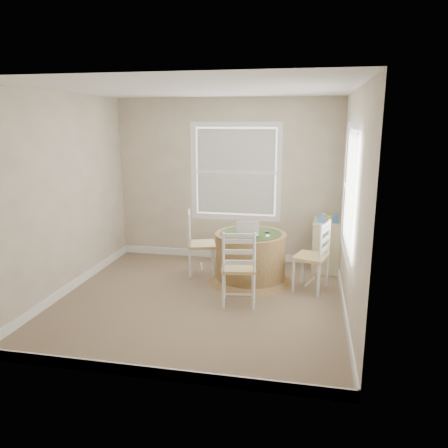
% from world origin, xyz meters
% --- Properties ---
extents(room, '(3.64, 3.64, 2.64)m').
position_xyz_m(room, '(0.17, 0.16, 1.30)').
color(room, '#7D654F').
rests_on(room, ground).
extents(round_table, '(1.18, 1.18, 0.71)m').
position_xyz_m(round_table, '(0.54, 0.80, 0.39)').
color(round_table, '#A27B48').
rests_on(round_table, ground).
extents(chair_left, '(0.50, 0.52, 0.95)m').
position_xyz_m(chair_left, '(-0.21, 0.93, 0.47)').
color(chair_left, white).
rests_on(chair_left, ground).
extents(chair_near, '(0.48, 0.46, 0.95)m').
position_xyz_m(chair_near, '(0.50, -0.01, 0.47)').
color(chair_near, white).
rests_on(chair_near, ground).
extents(chair_right, '(0.51, 0.52, 0.95)m').
position_xyz_m(chair_right, '(1.38, 0.63, 0.47)').
color(chair_right, white).
rests_on(chair_right, ground).
extents(laptop, '(0.35, 0.32, 0.22)m').
position_xyz_m(laptop, '(0.50, 0.75, 0.74)').
color(laptop, white).
rests_on(laptop, round_table).
extents(mouse, '(0.06, 0.09, 0.03)m').
position_xyz_m(mouse, '(0.64, 0.70, 0.72)').
color(mouse, white).
rests_on(mouse, round_table).
extents(phone, '(0.05, 0.09, 0.02)m').
position_xyz_m(phone, '(0.79, 0.69, 0.71)').
color(phone, '#B7BABF').
rests_on(phone, round_table).
extents(keys, '(0.06, 0.05, 0.02)m').
position_xyz_m(keys, '(0.77, 0.86, 0.72)').
color(keys, black).
rests_on(keys, round_table).
extents(corner_chest, '(0.46, 0.60, 0.77)m').
position_xyz_m(corner_chest, '(1.61, 1.53, 0.39)').
color(corner_chest, beige).
rests_on(corner_chest, ground).
extents(tissue_box, '(0.13, 0.13, 0.10)m').
position_xyz_m(tissue_box, '(1.51, 1.42, 0.82)').
color(tissue_box, '#568AC5').
rests_on(tissue_box, corner_chest).
extents(box_yellow, '(0.16, 0.11, 0.06)m').
position_xyz_m(box_yellow, '(1.64, 1.61, 0.80)').
color(box_yellow, '#DEDE4E').
rests_on(box_yellow, corner_chest).
extents(box_blue, '(0.08, 0.08, 0.12)m').
position_xyz_m(box_blue, '(1.71, 1.43, 0.83)').
color(box_blue, '#386BA9').
rests_on(box_blue, corner_chest).
extents(cup_cream, '(0.07, 0.07, 0.09)m').
position_xyz_m(cup_cream, '(1.54, 1.66, 0.82)').
color(cup_cream, beige).
rests_on(cup_cream, corner_chest).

